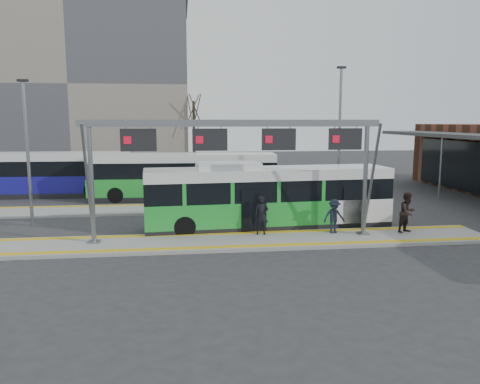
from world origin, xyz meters
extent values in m
plane|color=#2D2D30|center=(0.00, 0.00, 0.00)|extent=(120.00, 120.00, 0.00)
cube|color=gray|center=(0.00, 0.00, 0.07)|extent=(22.00, 3.00, 0.15)
cube|color=gray|center=(-4.00, 8.00, 0.07)|extent=(20.00, 3.00, 0.15)
cube|color=gold|center=(0.00, 1.15, 0.16)|extent=(22.00, 0.35, 0.02)
cube|color=gold|center=(0.00, -1.15, 0.16)|extent=(22.00, 0.35, 0.02)
cube|color=gold|center=(-4.00, 9.15, 0.16)|extent=(20.00, 0.35, 0.02)
cylinder|color=slate|center=(-6.50, 0.30, 2.67)|extent=(0.20, 0.20, 5.05)
cube|color=slate|center=(-6.50, 0.30, 0.18)|extent=(0.50, 0.50, 0.06)
cylinder|color=slate|center=(-6.50, -0.40, 2.67)|extent=(0.12, 1.46, 4.90)
cylinder|color=slate|center=(5.50, 0.30, 2.67)|extent=(0.20, 0.20, 5.05)
cube|color=slate|center=(5.50, 0.30, 0.18)|extent=(0.50, 0.50, 0.06)
cylinder|color=slate|center=(5.50, -0.40, 2.67)|extent=(0.12, 1.46, 4.90)
cube|color=slate|center=(-0.50, 0.30, 5.20)|extent=(13.00, 0.25, 0.30)
cube|color=black|center=(-4.50, 0.30, 4.50)|extent=(1.50, 0.12, 0.95)
cube|color=red|center=(-4.95, 0.23, 4.50)|extent=(0.32, 0.02, 0.32)
cube|color=black|center=(-1.50, 0.30, 4.50)|extent=(1.50, 0.12, 0.95)
cube|color=red|center=(-1.95, 0.23, 4.50)|extent=(0.32, 0.02, 0.32)
cube|color=black|center=(1.50, 0.30, 4.50)|extent=(1.50, 0.12, 0.95)
cube|color=red|center=(1.05, 0.23, 4.50)|extent=(0.32, 0.02, 0.32)
cube|color=black|center=(4.50, 0.30, 4.50)|extent=(1.50, 0.12, 0.95)
cube|color=red|center=(4.05, 0.23, 4.50)|extent=(0.32, 0.02, 0.32)
cylinder|color=slate|center=(14.80, 10.00, 2.15)|extent=(0.14, 0.14, 4.30)
cube|color=gray|center=(-14.00, 36.00, 9.00)|extent=(24.00, 12.00, 18.00)
cube|color=#3F3F42|center=(-14.00, 36.00, 18.20)|extent=(24.50, 12.50, 0.40)
cube|color=black|center=(1.49, 2.65, 0.18)|extent=(12.16, 3.33, 0.35)
cube|color=green|center=(1.49, 2.65, 0.93)|extent=(12.16, 3.33, 1.15)
cube|color=black|center=(1.49, 2.65, 2.00)|extent=(12.15, 3.25, 1.00)
cube|color=white|center=(1.49, 2.65, 2.75)|extent=(12.16, 3.33, 0.50)
cube|color=orange|center=(7.48, 3.04, 2.65)|extent=(0.17, 1.79, 0.28)
cube|color=white|center=(-0.51, 2.52, 3.15)|extent=(3.11, 1.98, 0.30)
cylinder|color=black|center=(-2.63, 1.25, 0.50)|extent=(1.02, 0.36, 1.00)
cylinder|color=black|center=(-2.78, 3.50, 0.50)|extent=(1.02, 0.36, 1.00)
cylinder|color=black|center=(5.16, 1.76, 0.50)|extent=(1.02, 0.36, 1.00)
cylinder|color=black|center=(5.02, 4.01, 0.50)|extent=(1.02, 0.36, 1.00)
cube|color=black|center=(-2.63, 11.84, 0.18)|extent=(12.50, 3.26, 0.36)
cube|color=green|center=(-2.63, 11.84, 0.95)|extent=(12.50, 3.26, 1.19)
cube|color=black|center=(-2.63, 11.84, 2.06)|extent=(12.49, 3.18, 1.03)
cube|color=white|center=(-2.63, 11.84, 2.84)|extent=(12.50, 3.26, 0.52)
cylinder|color=black|center=(-7.02, 10.90, 0.52)|extent=(1.05, 0.36, 1.03)
cylinder|color=black|center=(-6.90, 13.23, 0.52)|extent=(1.05, 0.36, 1.03)
cylinder|color=black|center=(1.02, 10.49, 0.52)|extent=(1.05, 0.36, 1.03)
cylinder|color=black|center=(1.14, 12.82, 0.52)|extent=(1.05, 0.36, 1.03)
cube|color=black|center=(-12.43, 14.37, 0.18)|extent=(11.88, 3.02, 0.36)
cube|color=navy|center=(-12.43, 14.37, 0.95)|extent=(11.88, 3.02, 1.18)
cube|color=black|center=(-12.43, 14.37, 2.05)|extent=(11.88, 2.95, 1.03)
cube|color=white|center=(-12.43, 14.37, 2.82)|extent=(11.88, 3.02, 0.51)
cylinder|color=black|center=(-8.93, 13.09, 0.51)|extent=(1.04, 0.34, 1.03)
cylinder|color=black|center=(-8.85, 15.41, 0.51)|extent=(1.04, 0.34, 1.03)
imported|color=black|center=(0.84, 0.81, 1.03)|extent=(0.67, 0.46, 1.76)
imported|color=black|center=(7.65, 0.38, 1.09)|extent=(1.13, 1.04, 1.88)
imported|color=black|center=(4.22, 0.65, 0.94)|extent=(1.07, 0.67, 1.58)
cylinder|color=#382B21|center=(-4.08, 32.16, 3.99)|extent=(0.28, 0.28, 7.99)
cylinder|color=#382B21|center=(-1.40, 29.54, 3.65)|extent=(0.28, 0.28, 7.30)
cylinder|color=#382B21|center=(-19.35, 32.60, 3.14)|extent=(0.28, 0.28, 6.28)
cylinder|color=slate|center=(-10.30, 4.55, 3.62)|extent=(0.16, 0.16, 7.23)
cube|color=black|center=(-10.30, 4.55, 7.23)|extent=(0.50, 0.25, 0.12)
cylinder|color=slate|center=(6.54, 7.00, 4.17)|extent=(0.16, 0.16, 8.34)
cube|color=black|center=(6.54, 7.00, 8.34)|extent=(0.50, 0.25, 0.12)
camera|label=1|loc=(-2.70, -19.78, 5.32)|focal=35.00mm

